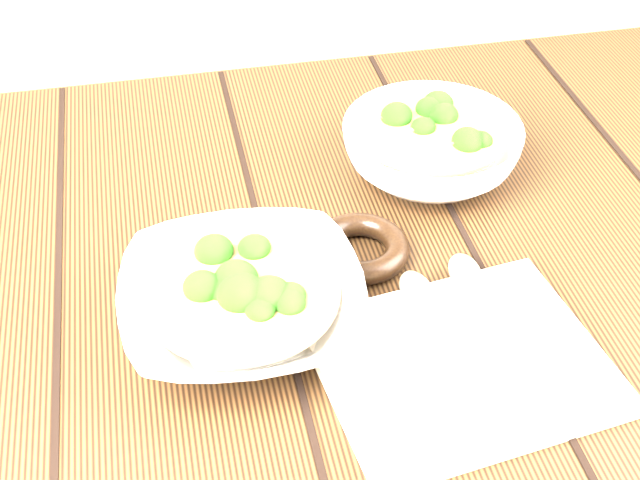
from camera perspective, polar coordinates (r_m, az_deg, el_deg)
The scene contains 7 objects.
table at distance 0.94m, azimuth -1.63°, elevation -7.44°, with size 1.20×0.80×0.75m.
soup_bowl_front at distance 0.78m, azimuth -4.97°, elevation -4.07°, with size 0.22×0.22×0.06m.
soup_bowl_back at distance 0.97m, azimuth 7.12°, elevation 5.89°, with size 0.23×0.23×0.07m.
trivet at distance 0.86m, azimuth 2.56°, elevation -0.53°, with size 0.10×0.10×0.02m, color black.
napkin at distance 0.77m, azimuth 9.07°, elevation -7.86°, with size 0.23×0.19×0.01m, color beige.
spoon_left at distance 0.79m, azimuth 7.02°, elevation -5.11°, with size 0.03×0.19×0.01m.
spoon_right at distance 0.81m, azimuth 9.83°, elevation -3.88°, with size 0.04×0.19×0.01m.
Camera 1 is at (-0.11, -0.63, 1.32)m, focal length 50.00 mm.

